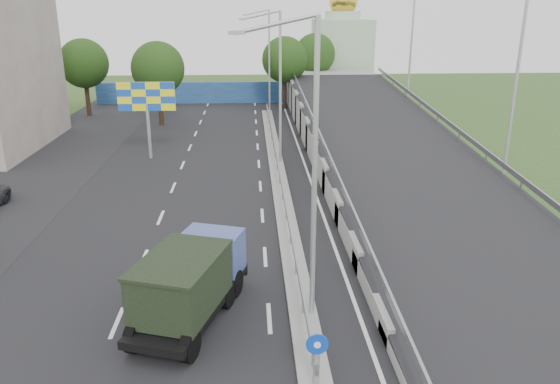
{
  "coord_description": "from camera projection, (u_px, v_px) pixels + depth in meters",
  "views": [
    {
      "loc": [
        -1.74,
        -10.76,
        10.4
      ],
      "look_at": [
        -0.41,
        13.41,
        2.2
      ],
      "focal_mm": 35.0,
      "sensor_mm": 36.0,
      "label": 1
    }
  ],
  "objects": [
    {
      "name": "dump_truck",
      "position": [
        191.0,
        280.0,
        18.87
      ],
      "size": [
        3.94,
        6.41,
        2.66
      ],
      "rotation": [
        0.0,
        0.0,
        -0.32
      ],
      "color": "black",
      "rests_on": "ground"
    },
    {
      "name": "parking_strip",
      "position": [
        6.0,
        196.0,
        31.68
      ],
      "size": [
        8.0,
        90.0,
        0.05
      ],
      "primitive_type": "cube",
      "color": "black",
      "rests_on": "ground"
    },
    {
      "name": "billboard",
      "position": [
        147.0,
        101.0,
        38.27
      ],
      "size": [
        4.0,
        0.24,
        5.5
      ],
      "color": "#B2B5B7",
      "rests_on": "ground"
    },
    {
      "name": "tree_median_far",
      "position": [
        285.0,
        60.0,
        57.44
      ],
      "size": [
        4.8,
        4.8,
        7.6
      ],
      "color": "black",
      "rests_on": "ground"
    },
    {
      "name": "tree_ramp_far",
      "position": [
        315.0,
        54.0,
        64.27
      ],
      "size": [
        4.8,
        4.8,
        7.6
      ],
      "color": "black",
      "rests_on": "ground"
    },
    {
      "name": "road_surface",
      "position": [
        230.0,
        192.0,
        32.36
      ],
      "size": [
        26.0,
        90.0,
        0.04
      ],
      "primitive_type": "cube",
      "color": "black",
      "rests_on": "ground"
    },
    {
      "name": "sign_bollard",
      "position": [
        317.0,
        359.0,
        15.33
      ],
      "size": [
        0.64,
        0.23,
        1.67
      ],
      "color": "black",
      "rests_on": "median"
    },
    {
      "name": "lamp_post_mid",
      "position": [
        277.0,
        80.0,
        36.33
      ],
      "size": [
        2.74,
        0.18,
        10.08
      ],
      "color": "#B2B5B7",
      "rests_on": "median"
    },
    {
      "name": "lamp_post_near",
      "position": [
        309.0,
        159.0,
        17.42
      ],
      "size": [
        2.74,
        0.18,
        10.08
      ],
      "color": "#B2B5B7",
      "rests_on": "median"
    },
    {
      "name": "median_guardrail",
      "position": [
        277.0,
        161.0,
        36.06
      ],
      "size": [
        0.09,
        44.0,
        0.71
      ],
      "color": "gray",
      "rests_on": "median"
    },
    {
      "name": "church",
      "position": [
        342.0,
        50.0,
        69.16
      ],
      "size": [
        7.0,
        7.0,
        13.8
      ],
      "color": "#B2CCAD",
      "rests_on": "ground"
    },
    {
      "name": "blue_wall",
      "position": [
        230.0,
        93.0,
        62.18
      ],
      "size": [
        30.0,
        0.5,
        2.4
      ],
      "primitive_type": "cube",
      "color": "navy",
      "rests_on": "ground"
    },
    {
      "name": "median",
      "position": [
        277.0,
        171.0,
        36.27
      ],
      "size": [
        1.0,
        44.0,
        0.2
      ],
      "primitive_type": "cube",
      "color": "gray",
      "rests_on": "ground"
    },
    {
      "name": "tree_left_far",
      "position": [
        84.0,
        64.0,
        53.56
      ],
      "size": [
        4.8,
        4.8,
        7.6
      ],
      "color": "black",
      "rests_on": "ground"
    },
    {
      "name": "tree_left_mid",
      "position": [
        158.0,
        69.0,
        49.25
      ],
      "size": [
        4.8,
        4.8,
        7.6
      ],
      "color": "black",
      "rests_on": "ground"
    },
    {
      "name": "lamp_post_far",
      "position": [
        267.0,
        55.0,
        55.24
      ],
      "size": [
        2.74,
        0.18,
        10.08
      ],
      "color": "#B2B5B7",
      "rests_on": "median"
    },
    {
      "name": "overpass_ramp",
      "position": [
        390.0,
        145.0,
        36.13
      ],
      "size": [
        10.0,
        50.0,
        3.5
      ],
      "color": "gray",
      "rests_on": "ground"
    }
  ]
}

